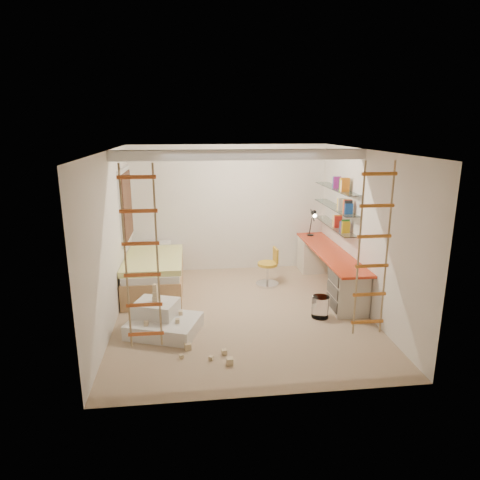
{
  "coord_description": "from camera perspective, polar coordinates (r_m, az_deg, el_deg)",
  "views": [
    {
      "loc": [
        -0.79,
        -6.4,
        2.96
      ],
      "look_at": [
        0.0,
        0.3,
        1.15
      ],
      "focal_mm": 32.0,
      "sensor_mm": 36.0,
      "label": 1
    }
  ],
  "objects": [
    {
      "name": "swivel_chair",
      "position": [
        8.17,
        3.83,
        -4.24
      ],
      "size": [
        0.46,
        0.46,
        0.73
      ],
      "color": "gold",
      "rests_on": "floor"
    },
    {
      "name": "bed",
      "position": [
        8.09,
        -11.28,
        -4.25
      ],
      "size": [
        1.02,
        2.0,
        0.69
      ],
      "color": "#AD7F51",
      "rests_on": "floor"
    },
    {
      "name": "toy_blocks",
      "position": [
        6.15,
        -7.94,
        -11.22
      ],
      "size": [
        1.18,
        1.22,
        0.7
      ],
      "color": "#CCB284",
      "rests_on": "floor"
    },
    {
      "name": "task_lamp",
      "position": [
        8.77,
        9.73,
        2.81
      ],
      "size": [
        0.14,
        0.36,
        0.57
      ],
      "color": "black",
      "rests_on": "desk"
    },
    {
      "name": "window_frame",
      "position": [
        8.11,
        -15.04,
        4.49
      ],
      "size": [
        0.06,
        1.15,
        1.35
      ],
      "primitive_type": "cube",
      "color": "white",
      "rests_on": "wall_left"
    },
    {
      "name": "window_blind",
      "position": [
        8.1,
        -14.76,
        4.51
      ],
      "size": [
        0.02,
        1.0,
        1.2
      ],
      "primitive_type": "cube",
      "color": "#4C2D1E",
      "rests_on": "window_frame"
    },
    {
      "name": "shelves",
      "position": [
        8.11,
        12.56,
        4.3
      ],
      "size": [
        0.25,
        1.8,
        0.71
      ],
      "color": "white",
      "rests_on": "wall_right"
    },
    {
      "name": "rope_ladder_right",
      "position": [
        5.32,
        17.31,
        -1.44
      ],
      "size": [
        0.41,
        0.04,
        2.13
      ],
      "primitive_type": null,
      "color": "orange",
      "rests_on": "ceiling"
    },
    {
      "name": "books",
      "position": [
        8.1,
        12.59,
        4.83
      ],
      "size": [
        0.14,
        0.64,
        0.92
      ],
      "color": "yellow",
      "rests_on": "shelves"
    },
    {
      "name": "ceiling_beam",
      "position": [
        6.76,
        0.0,
        11.29
      ],
      "size": [
        4.0,
        0.18,
        0.16
      ],
      "primitive_type": "cube",
      "color": "white",
      "rests_on": "ceiling"
    },
    {
      "name": "floor",
      "position": [
        7.09,
        0.29,
        -9.64
      ],
      "size": [
        4.5,
        4.5,
        0.0
      ],
      "primitive_type": "plane",
      "color": "#9D7F65",
      "rests_on": "ground"
    },
    {
      "name": "rope_ladder_left",
      "position": [
        4.9,
        -12.99,
        -2.53
      ],
      "size": [
        0.41,
        0.04,
        2.13
      ],
      "primitive_type": null,
      "color": "#D14D23",
      "rests_on": "ceiling"
    },
    {
      "name": "desk",
      "position": [
        8.09,
        11.71,
        -3.71
      ],
      "size": [
        0.56,
        2.8,
        0.75
      ],
      "color": "red",
      "rests_on": "floor"
    },
    {
      "name": "play_platform",
      "position": [
        6.52,
        -10.35,
        -10.55
      ],
      "size": [
        1.18,
        1.05,
        0.43
      ],
      "color": "silver",
      "rests_on": "floor"
    },
    {
      "name": "waste_bin",
      "position": [
        6.99,
        10.66,
        -8.76
      ],
      "size": [
        0.28,
        0.28,
        0.35
      ],
      "primitive_type": "cylinder",
      "color": "white",
      "rests_on": "floor"
    }
  ]
}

